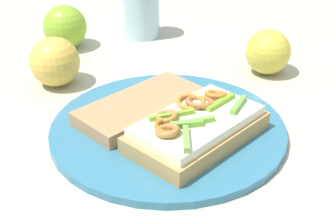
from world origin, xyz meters
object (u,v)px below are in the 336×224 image
(bread_slice_side, at_px, (142,106))
(drinking_glass, at_px, (141,9))
(plate, at_px, (168,129))
(apple_0, at_px, (268,52))
(apple_1, at_px, (65,27))
(apple_3, at_px, (55,62))
(sandwich, at_px, (196,127))

(bread_slice_side, xyz_separation_m, drinking_glass, (0.14, -0.28, 0.03))
(plate, bearing_deg, apple_0, -107.84)
(bread_slice_side, relative_size, apple_1, 2.28)
(apple_3, height_order, drinking_glass, drinking_glass)
(apple_0, bearing_deg, bread_slice_side, 60.68)
(apple_0, xyz_separation_m, drinking_glass, (0.26, -0.07, 0.02))
(bread_slice_side, height_order, apple_1, apple_1)
(plate, xyz_separation_m, sandwich, (-0.04, 0.02, 0.02))
(apple_0, height_order, apple_3, apple_3)
(apple_1, height_order, drinking_glass, drinking_glass)
(apple_1, bearing_deg, plate, 146.05)
(plate, distance_m, bread_slice_side, 0.05)
(apple_0, xyz_separation_m, apple_1, (0.36, 0.04, 0.00))
(sandwich, relative_size, drinking_glass, 1.87)
(sandwich, xyz_separation_m, drinking_glass, (0.23, -0.31, 0.02))
(apple_1, distance_m, apple_3, 0.15)
(plate, relative_size, apple_1, 3.93)
(apple_0, bearing_deg, apple_1, 6.20)
(apple_0, bearing_deg, drinking_glass, -14.94)
(apple_3, relative_size, drinking_glass, 0.73)
(plate, relative_size, apple_0, 4.23)
(plate, xyz_separation_m, drinking_glass, (0.18, -0.30, 0.05))
(plate, xyz_separation_m, apple_0, (-0.07, -0.23, 0.03))
(drinking_glass, bearing_deg, plate, 121.77)
(bread_slice_side, relative_size, apple_0, 2.45)
(apple_0, distance_m, apple_3, 0.33)
(sandwich, relative_size, bread_slice_side, 1.10)
(apple_1, relative_size, drinking_glass, 0.74)
(sandwich, distance_m, drinking_glass, 0.39)
(sandwich, xyz_separation_m, apple_0, (-0.03, -0.25, 0.01))
(plate, height_order, apple_0, apple_0)
(plate, height_order, apple_1, apple_1)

